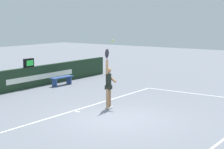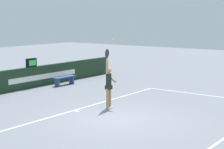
# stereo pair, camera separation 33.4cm
# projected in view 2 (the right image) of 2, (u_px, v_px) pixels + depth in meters

# --- Properties ---
(ground_plane) EXTENTS (60.00, 60.00, 0.00)m
(ground_plane) POSITION_uv_depth(u_px,v_px,m) (115.00, 119.00, 13.43)
(ground_plane) COLOR slate
(court_lines) EXTENTS (11.66, 5.95, 0.00)m
(court_lines) POSITION_uv_depth(u_px,v_px,m) (137.00, 123.00, 12.87)
(court_lines) COLOR white
(court_lines) RESTS_ON ground
(speed_display) EXTENTS (0.57, 0.19, 0.44)m
(speed_display) POSITION_uv_depth(u_px,v_px,m) (31.00, 63.00, 19.19)
(speed_display) COLOR black
(speed_display) RESTS_ON back_wall
(tennis_player) EXTENTS (0.43, 0.46, 2.35)m
(tennis_player) POSITION_uv_depth(u_px,v_px,m) (109.00, 84.00, 14.77)
(tennis_player) COLOR #A37853
(tennis_player) RESTS_ON ground
(tennis_ball) EXTENTS (0.07, 0.07, 0.07)m
(tennis_ball) POSITION_uv_depth(u_px,v_px,m) (113.00, 41.00, 14.70)
(tennis_ball) COLOR #CCE12D
(courtside_bench_near) EXTENTS (1.43, 0.40, 0.45)m
(courtside_bench_near) POSITION_uv_depth(u_px,v_px,m) (64.00, 79.00, 20.07)
(courtside_bench_near) COLOR #325194
(courtside_bench_near) RESTS_ON ground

